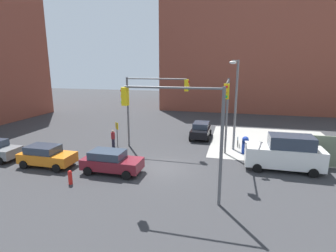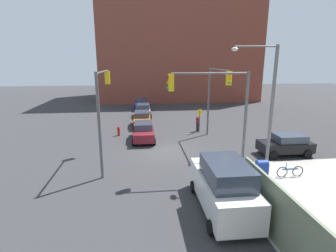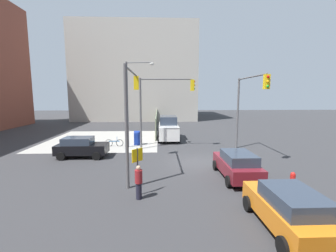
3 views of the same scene
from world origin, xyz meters
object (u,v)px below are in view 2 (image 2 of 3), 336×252
Objects in this scene: mailbox_blue at (261,171)px; pedestrian_crossing at (198,123)px; hatchback_blue at (141,104)px; traffic_signal_se_corner at (103,99)px; traffic_signal_nw_corner at (216,90)px; fire_hydrant at (119,131)px; bicycle_leaning_on_fence at (290,171)px; sedan_maroon at (143,131)px; hatchback_black at (286,144)px; street_lamp_corner at (266,102)px; van_white_delivery at (223,186)px; traffic_signal_ne_corner at (216,103)px; sedan_orange at (142,119)px; hatchback_gray at (143,110)px.

pedestrian_crossing is (-12.00, -1.20, 0.09)m from mailbox_blue.
traffic_signal_se_corner is at bearing -6.97° from hatchback_blue.
fire_hydrant is at bearing -107.52° from traffic_signal_nw_corner.
bicycle_leaning_on_fence is (3.28, 11.70, -4.30)m from traffic_signal_se_corner.
hatchback_blue and sedan_maroon have the same top height.
hatchback_blue is at bearing -152.43° from hatchback_black.
street_lamp_corner is 1.88× the size of sedan_maroon.
fire_hydrant is at bearing -140.60° from mailbox_blue.
pedestrian_crossing is (-14.65, 2.00, -0.42)m from van_white_delivery.
van_white_delivery is at bearing 23.43° from fire_hydrant.
traffic_signal_ne_corner is at bearing -102.57° from street_lamp_corner.
traffic_signal_nw_corner is 11.91m from van_white_delivery.
van_white_delivery is (3.71, -3.64, -3.42)m from street_lamp_corner.
street_lamp_corner is 5.59× the size of mailbox_blue.
hatchback_black reaches higher than mailbox_blue.
street_lamp_corner reaches higher than traffic_signal_se_corner.
traffic_signal_nw_corner is 9.35m from bicycle_leaning_on_fence.
traffic_signal_ne_corner is at bearing -15.85° from traffic_signal_nw_corner.
mailbox_blue is at bearing 67.77° from traffic_signal_se_corner.
traffic_signal_nw_corner is 6.91× the size of fire_hydrant.
sedan_orange is 15.08m from hatchback_black.
traffic_signal_nw_corner is 1.58× the size of sedan_orange.
street_lamp_corner is 4.10m from mailbox_blue.
traffic_signal_se_corner is 14.10m from hatchback_black.
traffic_signal_ne_corner is at bearing 72.87° from traffic_signal_se_corner.
fire_hydrant is 0.23× the size of hatchback_gray.
hatchback_gray and hatchback_black have the same top height.
hatchback_black is at bearing 48.41° from traffic_signal_nw_corner.
hatchback_blue is 10.58m from sedan_orange.
street_lamp_corner is at bearing 16.75° from hatchback_blue.
traffic_signal_se_corner is 6.91× the size of fire_hydrant.
fire_hydrant is 2.97m from sedan_maroon.
sedan_orange is at bearing -155.03° from mailbox_blue.
pedestrian_crossing is at bearing 114.34° from sedan_maroon.
traffic_signal_nw_corner is 10.03m from fire_hydrant.
pedestrian_crossing is 0.94× the size of bicycle_leaning_on_fence.
sedan_maroon is 0.79× the size of van_white_delivery.
hatchback_gray is (5.34, 0.23, 0.00)m from hatchback_blue.
van_white_delivery is 14.79m from pedestrian_crossing.
hatchback_black is at bearing 82.72° from pedestrian_crossing.
van_white_delivery is at bearing -58.96° from bicycle_leaning_on_fence.
sedan_maroon is (15.89, 0.06, 0.00)m from hatchback_blue.
sedan_maroon is 12.65m from bicycle_leaning_on_fence.
traffic_signal_nw_corner is at bearing 116.93° from traffic_signal_se_corner.
mailbox_blue is 0.34× the size of sedan_maroon.
bicycle_leaning_on_fence is (1.10, 4.61, -4.26)m from traffic_signal_ne_corner.
traffic_signal_ne_corner is 1.58× the size of hatchback_gray.
sedan_orange is at bearing -134.74° from traffic_signal_nw_corner.
hatchback_black is at bearing 137.27° from mailbox_blue.
traffic_signal_se_corner reaches higher than hatchback_blue.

